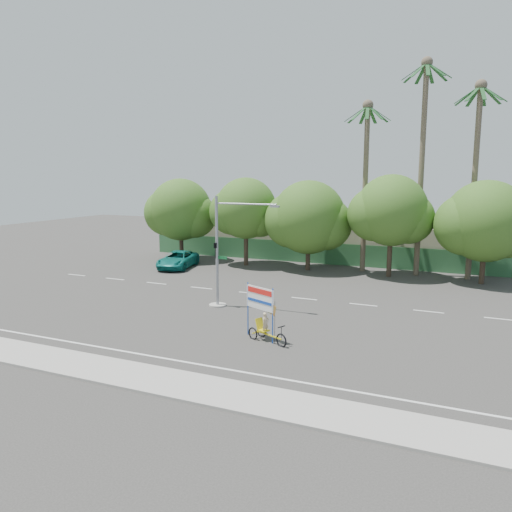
% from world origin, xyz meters
% --- Properties ---
extents(ground, '(120.00, 120.00, 0.00)m').
position_xyz_m(ground, '(0.00, 0.00, 0.00)').
color(ground, '#33302D').
rests_on(ground, ground).
extents(sidewalk_near, '(50.00, 2.40, 0.12)m').
position_xyz_m(sidewalk_near, '(0.00, -7.50, 0.06)').
color(sidewalk_near, gray).
rests_on(sidewalk_near, ground).
extents(fence, '(38.00, 0.08, 2.00)m').
position_xyz_m(fence, '(0.00, 21.50, 1.00)').
color(fence, '#336B3D').
rests_on(fence, ground).
extents(building_left, '(12.00, 8.00, 4.00)m').
position_xyz_m(building_left, '(-10.00, 26.00, 2.00)').
color(building_left, beige).
rests_on(building_left, ground).
extents(building_right, '(14.00, 8.00, 3.60)m').
position_xyz_m(building_right, '(8.00, 26.00, 1.80)').
color(building_right, beige).
rests_on(building_right, ground).
extents(tree_far_left, '(7.14, 6.00, 7.96)m').
position_xyz_m(tree_far_left, '(-14.05, 18.00, 4.76)').
color(tree_far_left, '#473828').
rests_on(tree_far_left, ground).
extents(tree_left, '(6.66, 5.60, 8.07)m').
position_xyz_m(tree_left, '(-7.05, 18.00, 5.06)').
color(tree_left, '#473828').
rests_on(tree_left, ground).
extents(tree_center, '(7.62, 6.40, 7.85)m').
position_xyz_m(tree_center, '(-1.05, 18.00, 4.47)').
color(tree_center, '#473828').
rests_on(tree_center, ground).
extents(tree_right, '(6.90, 5.80, 8.36)m').
position_xyz_m(tree_right, '(5.95, 18.00, 5.24)').
color(tree_right, '#473828').
rests_on(tree_right, ground).
extents(tree_far_right, '(7.38, 6.20, 7.94)m').
position_xyz_m(tree_far_right, '(12.95, 18.00, 4.64)').
color(tree_far_right, '#473828').
rests_on(tree_far_right, ground).
extents(palm_tall, '(3.73, 3.79, 17.45)m').
position_xyz_m(palm_tall, '(8.00, 19.50, 10.46)').
color(palm_tall, '#70604C').
rests_on(palm_tall, ground).
extents(palm_mid, '(3.73, 3.79, 15.45)m').
position_xyz_m(palm_mid, '(12.00, 19.50, 9.40)').
color(palm_mid, '#70604C').
rests_on(palm_mid, ground).
extents(palm_short, '(3.73, 3.79, 14.45)m').
position_xyz_m(palm_short, '(3.50, 19.50, 8.86)').
color(palm_short, '#70604C').
rests_on(palm_short, ground).
extents(traffic_signal, '(4.72, 1.10, 7.00)m').
position_xyz_m(traffic_signal, '(-2.20, 3.98, 2.92)').
color(traffic_signal, gray).
rests_on(traffic_signal, ground).
extents(trike_billboard, '(2.66, 1.39, 2.85)m').
position_xyz_m(trike_billboard, '(2.82, -1.02, 1.15)').
color(trike_billboard, black).
rests_on(trike_billboard, ground).
extents(pickup_truck, '(3.49, 5.79, 1.50)m').
position_xyz_m(pickup_truck, '(-12.02, 14.22, 0.75)').
color(pickup_truck, '#10746B').
rests_on(pickup_truck, ground).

